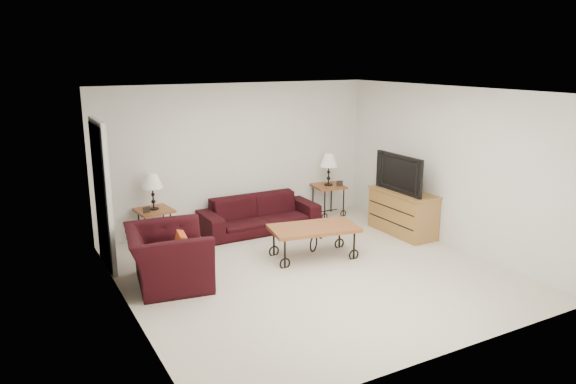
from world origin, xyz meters
The scene contains 20 objects.
ground centered at (0.00, 0.00, 0.00)m, with size 5.00×5.00×0.00m, color beige.
wall_back centered at (0.00, 2.50, 1.25)m, with size 5.00×0.02×2.50m, color silver.
wall_front centered at (0.00, -2.50, 1.25)m, with size 5.00×0.02×2.50m, color silver.
wall_left centered at (-2.50, 0.00, 1.25)m, with size 0.02×5.00×2.50m, color silver.
wall_right centered at (2.50, 0.00, 1.25)m, with size 0.02×5.00×2.50m, color silver.
ceiling centered at (0.00, 0.00, 2.50)m, with size 5.00×5.00×0.00m, color white.
doorway centered at (-2.47, 1.65, 1.02)m, with size 0.08×0.94×2.04m, color black.
sofa centered at (0.16, 2.02, 0.30)m, with size 2.04×0.80×0.60m, color black.
side_table_left centered at (-1.60, 2.20, 0.29)m, with size 0.53×0.53×0.58m, color #975726.
side_table_right centered at (1.69, 2.20, 0.30)m, with size 0.55×0.55×0.60m, color #975726.
lamp_left centered at (-1.60, 2.20, 0.87)m, with size 0.33×0.33×0.58m, color black, non-canonical shape.
lamp_right centered at (1.69, 2.20, 0.90)m, with size 0.34×0.34×0.60m, color black, non-canonical shape.
photo_frame_left centered at (-1.75, 2.05, 0.63)m, with size 0.12×0.02×0.10m, color black.
photo_frame_right centered at (1.84, 2.05, 0.65)m, with size 0.12×0.02×0.10m, color black.
coffee_table centered at (0.31, 0.48, 0.24)m, with size 1.29×0.70×0.48m, color #975726.
armchair centered at (-1.88, 0.56, 0.38)m, with size 1.17×1.03×0.76m, color black.
throw_pillow centered at (-1.73, 0.51, 0.52)m, with size 0.34×0.09×0.34m, color #D1411A.
tv_stand centered at (2.23, 0.72, 0.37)m, with size 0.51×1.23×0.74m, color #9F683B.
television centered at (2.21, 0.72, 1.05)m, with size 1.10×0.14×0.63m, color black.
backpack centered at (0.81, 1.33, 0.21)m, with size 0.32×0.24×0.41m, color black.
Camera 1 is at (-3.70, -6.03, 2.94)m, focal length 33.70 mm.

